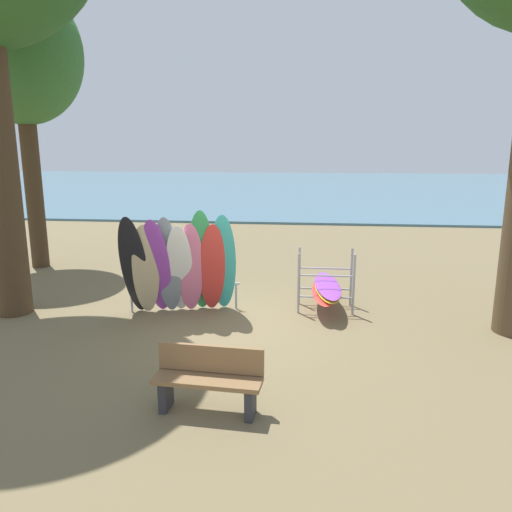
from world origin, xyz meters
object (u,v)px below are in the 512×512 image
object	(u,v)px
leaning_board_pile	(179,267)
park_bench	(208,378)
tree_mid_behind	(21,57)
board_storage_rack	(326,287)

from	to	relation	value
leaning_board_pile	park_bench	distance (m)	3.81
leaning_board_pile	park_bench	size ratio (longest dim) A/B	1.61
tree_mid_behind	park_bench	bearing A→B (deg)	-48.96
tree_mid_behind	park_bench	xyz separation A→B (m)	(6.22, -7.15, -5.10)
tree_mid_behind	leaning_board_pile	bearing A→B (deg)	-36.12
tree_mid_behind	park_bench	distance (m)	10.76
board_storage_rack	park_bench	xyz separation A→B (m)	(-1.64, -4.24, -0.02)
leaning_board_pile	park_bench	xyz separation A→B (m)	(1.28, -3.54, -0.55)
tree_mid_behind	board_storage_rack	distance (m)	9.80
board_storage_rack	park_bench	world-z (taller)	board_storage_rack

